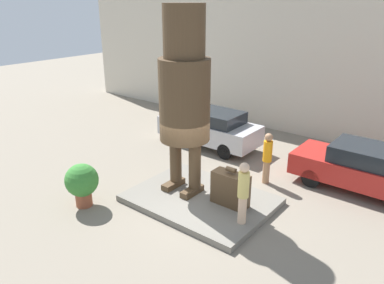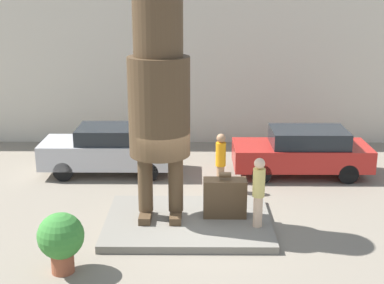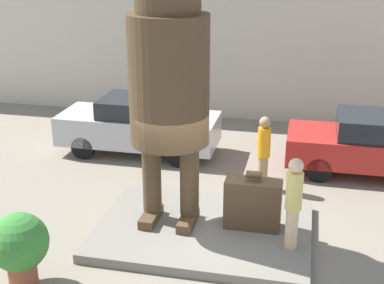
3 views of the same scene
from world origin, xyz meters
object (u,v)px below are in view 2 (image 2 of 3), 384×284
(statue_figure, at_px, (159,92))
(parked_car_silver, at_px, (111,149))
(giant_suitcase, at_px, (225,198))
(worker_hivis, at_px, (221,160))
(parked_car_red, at_px, (303,151))
(planter_pot, at_px, (61,238))
(tourist, at_px, (259,190))

(statue_figure, relative_size, parked_car_silver, 1.29)
(giant_suitcase, height_order, worker_hivis, worker_hivis)
(parked_car_silver, relative_size, parked_car_red, 1.00)
(statue_figure, height_order, planter_pot, statue_figure)
(statue_figure, bearing_deg, parked_car_red, 41.14)
(giant_suitcase, relative_size, tourist, 0.68)
(parked_car_red, bearing_deg, parked_car_silver, -1.17)
(giant_suitcase, distance_m, worker_hivis, 2.29)
(statue_figure, height_order, parked_car_red, statue_figure)
(tourist, relative_size, parked_car_silver, 0.41)
(statue_figure, relative_size, worker_hivis, 3.14)
(parked_car_silver, height_order, parked_car_red, parked_car_silver)
(giant_suitcase, xyz_separation_m, worker_hivis, (-0.01, 2.28, 0.28))
(statue_figure, xyz_separation_m, tourist, (2.45, -0.54, -2.32))
(parked_car_silver, bearing_deg, planter_pot, 89.35)
(planter_pot, xyz_separation_m, worker_hivis, (3.63, 4.84, 0.19))
(statue_figure, bearing_deg, tourist, -12.47)
(statue_figure, distance_m, giant_suitcase, 3.25)
(parked_car_red, bearing_deg, worker_hivis, 28.34)
(parked_car_silver, distance_m, parked_car_red, 6.31)
(worker_hivis, bearing_deg, tourist, -74.53)
(statue_figure, xyz_separation_m, worker_hivis, (1.65, 2.36, -2.51))
(parked_car_red, height_order, planter_pot, parked_car_red)
(worker_hivis, bearing_deg, statue_figure, -124.97)
(tourist, height_order, parked_car_red, tourist)
(statue_figure, xyz_separation_m, parked_car_red, (4.40, 3.84, -2.68))
(parked_car_silver, xyz_separation_m, parked_car_red, (6.31, -0.13, -0.02))
(giant_suitcase, bearing_deg, tourist, -38.31)
(giant_suitcase, bearing_deg, worker_hivis, 90.27)
(parked_car_silver, bearing_deg, worker_hivis, 155.66)
(parked_car_silver, distance_m, planter_pot, 6.45)
(tourist, bearing_deg, parked_car_silver, 134.03)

